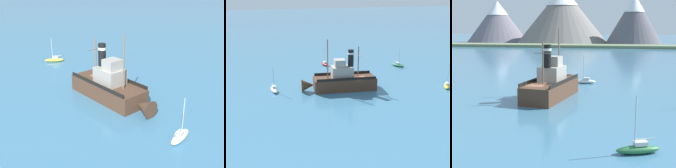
# 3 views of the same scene
# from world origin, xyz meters

# --- Properties ---
(ground_plane) EXTENTS (600.00, 600.00, 0.00)m
(ground_plane) POSITION_xyz_m (0.00, 0.00, 0.00)
(ground_plane) COLOR teal
(old_tugboat) EXTENTS (6.60, 14.78, 9.90)m
(old_tugboat) POSITION_xyz_m (1.68, 3.28, 1.83)
(old_tugboat) COLOR #4C3323
(old_tugboat) RESTS_ON ground
(sailboat_red) EXTENTS (3.80, 1.11, 4.90)m
(sailboat_red) POSITION_xyz_m (21.22, 0.04, 0.43)
(sailboat_red) COLOR #B22823
(sailboat_red) RESTS_ON ground
(sailboat_yellow) EXTENTS (3.58, 3.33, 4.90)m
(sailboat_yellow) POSITION_xyz_m (-5.13, -16.80, 0.43)
(sailboat_yellow) COLOR gold
(sailboat_yellow) RESTS_ON ground
(sailboat_green) EXTENTS (3.95, 2.28, 4.90)m
(sailboat_green) POSITION_xyz_m (13.00, -17.05, 0.43)
(sailboat_green) COLOR #286B3D
(sailboat_green) RESTS_ON ground
(sailboat_white) EXTENTS (3.82, 1.19, 4.90)m
(sailboat_white) POSITION_xyz_m (5.19, 15.85, 0.43)
(sailboat_white) COLOR white
(sailboat_white) RESTS_ON ground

